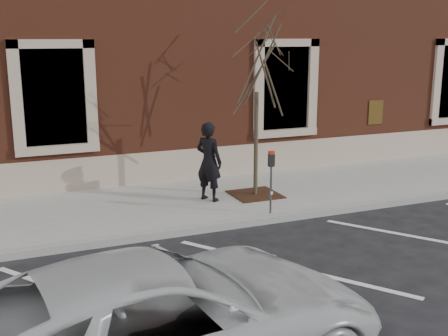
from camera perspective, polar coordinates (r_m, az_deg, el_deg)
name	(u,v)px	position (r m, az deg, el deg)	size (l,w,h in m)	color
ground	(235,227)	(11.42, 1.17, -6.02)	(120.00, 120.00, 0.00)	#28282B
sidewalk_near	(205,201)	(12.94, -1.96, -3.34)	(40.00, 3.50, 0.15)	#B9B6AD
curb_near	(236,224)	(11.35, 1.27, -5.74)	(40.00, 0.12, 0.15)	#9E9E99
parking_stripes	(288,267)	(9.58, 6.56, -9.98)	(28.00, 4.40, 0.01)	silver
building_civic	(136,29)	(18.13, -8.98, 13.81)	(40.00, 8.62, 8.00)	brown
man	(209,161)	(12.51, -1.54, 0.67)	(0.65, 0.43, 1.79)	black
parking_meter	(271,170)	(11.57, 4.81, -0.25)	(0.12, 0.09, 1.33)	#595B60
tree_grate	(255,194)	(13.14, 3.20, -2.69)	(1.08, 1.08, 0.03)	#392212
sapling	(257,63)	(12.65, 3.37, 10.65)	(2.62, 2.62, 4.36)	#4B3E2D
white_truck	(157,323)	(6.37, -6.82, -15.33)	(2.43, 5.26, 1.46)	silver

